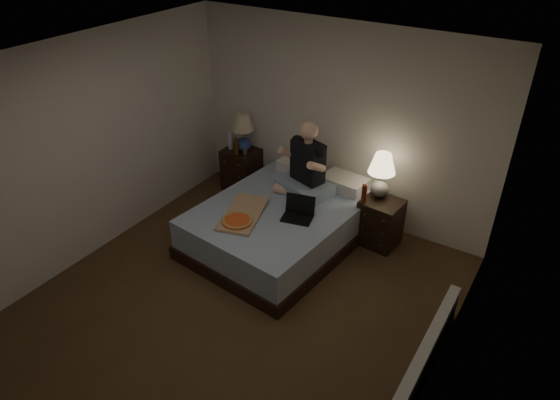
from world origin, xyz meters
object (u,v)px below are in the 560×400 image
Objects in this scene: bed at (281,224)px; lamp_right at (381,175)px; beer_bottle_right at (364,194)px; pizza_box at (237,221)px; laptop at (297,210)px; lamp_left at (243,132)px; water_bottle at (231,140)px; nightstand_left at (242,169)px; person at (305,159)px; beer_bottle_left at (236,147)px; radiator at (427,355)px; soda_can at (245,150)px; nightstand_right at (380,222)px.

bed is 3.73× the size of lamp_right.
beer_bottle_right is 0.30× the size of pizza_box.
laptop reaches higher than pizza_box.
lamp_left is at bearing 170.95° from beer_bottle_right.
beer_bottle_right is (2.15, -0.28, -0.03)m from water_bottle.
person is (1.26, -0.40, 0.68)m from nightstand_left.
lamp_left is at bearing 178.82° from person.
water_bottle is 0.20m from beer_bottle_left.
person is 2.59m from radiator.
radiator is at bearing -26.77° from nightstand_left.
nightstand_left is 6.14× the size of soda_can.
bed is at bearing -30.36° from water_bottle.
beer_bottle_left is at bearing -175.88° from nightstand_right.
person is at bearing 57.53° from pizza_box.
nightstand_left is at bearing 151.99° from radiator.
person is 1.22× the size of pizza_box.
soda_can is at bearing 152.01° from radiator.
soda_can is (0.26, -0.03, -0.07)m from water_bottle.
person reaches higher than laptop.
pizza_box is at bearing -50.52° from water_bottle.
nightstand_left is at bearing 151.32° from soda_can.
nightstand_right is at bearing 28.39° from pizza_box.
pizza_box reaches higher than radiator.
soda_can is at bearing -27.44° from nightstand_left.
water_bottle reaches higher than radiator.
water_bottle is 0.16× the size of radiator.
bed is at bearing -33.40° from nightstand_left.
lamp_left is at bearing 150.23° from bed.
nightstand_right is (1.02, 0.63, 0.03)m from bed.
nightstand_right is 1.74× the size of laptop.
nightstand_left is (-1.17, 0.81, 0.05)m from bed.
beer_bottle_left is 0.68× the size of laptop.
nightstand_left is 1.10× the size of lamp_left.
beer_bottle_left is 1.00× the size of beer_bottle_right.
nightstand_right is 2.24m from lamp_left.
beer_bottle_left is (0.17, -0.10, -0.01)m from water_bottle.
beer_bottle_left is 1.99m from beer_bottle_right.
lamp_left is 0.21m from beer_bottle_left.
beer_bottle_left reaches higher than bed.
soda_can is 3.65m from radiator.
soda_can is 1.62m from laptop.
nightstand_left is at bearing 108.30° from pizza_box.
bed is at bearing -149.20° from beer_bottle_right.
soda_can is at bearing -179.36° from person.
soda_can is 0.13× the size of pizza_box.
soda_can is 0.43× the size of beer_bottle_left.
lamp_left is 0.25m from soda_can.
person is (0.08, 0.40, 0.73)m from bed.
bed is 9.08× the size of beer_bottle_left.
lamp_right is 1.76m from pizza_box.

